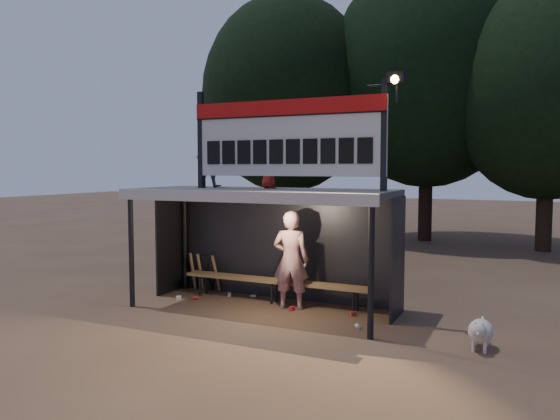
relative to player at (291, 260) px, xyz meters
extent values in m
plane|color=brown|center=(-0.48, -0.29, -0.95)|extent=(80.00, 80.00, 0.00)
imported|color=silver|center=(0.00, 0.00, 0.00)|extent=(0.78, 0.61, 1.91)
imported|color=slate|center=(-1.87, 0.03, 1.94)|extent=(0.61, 0.50, 1.14)
imported|color=maroon|center=(-0.51, 0.08, 1.79)|extent=(0.49, 0.46, 0.85)
cube|color=#424245|center=(-0.48, -0.29, 1.31)|extent=(5.00, 2.00, 0.12)
cube|color=silver|center=(-0.48, -1.31, 1.27)|extent=(5.10, 0.06, 0.20)
cylinder|color=black|center=(-2.88, -1.19, 0.15)|extent=(0.10, 0.10, 2.20)
cylinder|color=black|center=(1.92, -1.19, 0.15)|extent=(0.10, 0.10, 2.20)
cylinder|color=black|center=(-2.88, 0.61, 0.15)|extent=(0.10, 0.10, 2.20)
cylinder|color=black|center=(1.92, 0.61, 0.15)|extent=(0.10, 0.10, 2.20)
cube|color=black|center=(-0.48, 0.71, 0.15)|extent=(5.00, 0.04, 2.20)
cube|color=black|center=(-2.98, 0.21, 0.15)|extent=(0.04, 1.00, 2.20)
cube|color=black|center=(2.02, 0.21, 0.15)|extent=(0.04, 1.00, 2.20)
cylinder|color=black|center=(-0.48, 0.71, 1.20)|extent=(5.00, 0.06, 0.06)
cube|color=black|center=(-1.83, -0.29, 2.32)|extent=(0.10, 0.10, 1.90)
cube|color=black|center=(1.87, -0.29, 2.32)|extent=(0.10, 0.10, 1.90)
cube|color=silver|center=(0.02, -0.29, 2.32)|extent=(3.80, 0.08, 1.40)
cube|color=#B90F0D|center=(0.02, -0.34, 2.88)|extent=(3.80, 0.04, 0.28)
cube|color=black|center=(0.02, -0.34, 2.73)|extent=(3.80, 0.02, 0.03)
cube|color=black|center=(-1.51, -0.34, 2.07)|extent=(0.27, 0.03, 0.45)
cube|color=black|center=(-1.17, -0.34, 2.07)|extent=(0.27, 0.03, 0.45)
cube|color=black|center=(-0.83, -0.34, 2.07)|extent=(0.27, 0.03, 0.45)
cube|color=black|center=(-0.49, -0.34, 2.07)|extent=(0.27, 0.03, 0.45)
cube|color=black|center=(-0.15, -0.34, 2.07)|extent=(0.27, 0.03, 0.45)
cube|color=black|center=(0.19, -0.34, 2.07)|extent=(0.27, 0.03, 0.45)
cube|color=black|center=(0.53, -0.34, 2.07)|extent=(0.27, 0.03, 0.45)
cube|color=black|center=(0.87, -0.34, 2.07)|extent=(0.27, 0.03, 0.45)
cube|color=black|center=(1.21, -0.34, 2.07)|extent=(0.27, 0.03, 0.45)
cube|color=black|center=(1.55, -0.34, 2.07)|extent=(0.27, 0.03, 0.45)
cylinder|color=black|center=(1.82, -0.29, 3.17)|extent=(0.50, 0.04, 0.04)
cylinder|color=black|center=(2.07, -0.29, 3.02)|extent=(0.04, 0.04, 0.30)
cube|color=black|center=(2.07, -0.34, 3.27)|extent=(0.30, 0.22, 0.18)
sphere|color=#FFD88C|center=(2.07, -0.43, 3.23)|extent=(0.14, 0.14, 0.14)
cube|color=#977547|center=(-0.48, 0.26, -0.50)|extent=(4.00, 0.35, 0.06)
cylinder|color=black|center=(-2.18, 0.14, -0.73)|extent=(0.05, 0.05, 0.45)
cylinder|color=black|center=(-2.18, 0.38, -0.73)|extent=(0.05, 0.05, 0.45)
cylinder|color=black|center=(-0.48, 0.14, -0.73)|extent=(0.05, 0.05, 0.45)
cylinder|color=black|center=(-0.48, 0.38, -0.73)|extent=(0.05, 0.05, 0.45)
cylinder|color=black|center=(1.22, 0.14, -0.73)|extent=(0.05, 0.05, 0.45)
cylinder|color=black|center=(1.22, 0.38, -0.73)|extent=(0.05, 0.05, 0.45)
cylinder|color=#2E2114|center=(-4.48, 9.71, 0.92)|extent=(0.50, 0.50, 3.74)
ellipsoid|color=black|center=(-4.48, 9.71, 4.57)|extent=(6.46, 6.46, 7.48)
cylinder|color=black|center=(0.52, 11.21, 1.14)|extent=(0.50, 0.50, 4.18)
ellipsoid|color=black|center=(0.52, 11.21, 5.22)|extent=(7.22, 7.22, 8.36)
cylinder|color=#312216|center=(4.52, 10.21, 0.81)|extent=(0.50, 0.50, 3.52)
ellipsoid|color=black|center=(4.52, 10.21, 4.25)|extent=(6.08, 6.08, 7.04)
ellipsoid|color=beige|center=(3.55, -0.96, -0.68)|extent=(0.36, 0.58, 0.36)
sphere|color=beige|center=(3.55, -1.24, -0.59)|extent=(0.22, 0.22, 0.22)
cone|color=silver|center=(3.55, -1.34, -0.61)|extent=(0.10, 0.10, 0.10)
cone|color=beige|center=(3.50, -1.26, -0.49)|extent=(0.06, 0.06, 0.07)
cone|color=beige|center=(3.60, -1.26, -0.49)|extent=(0.06, 0.06, 0.07)
cylinder|color=beige|center=(3.47, -1.14, -0.86)|extent=(0.05, 0.05, 0.18)
cylinder|color=#F1E5D0|center=(3.63, -1.14, -0.86)|extent=(0.05, 0.05, 0.18)
cylinder|color=silver|center=(3.47, -0.78, -0.86)|extent=(0.05, 0.05, 0.18)
cylinder|color=beige|center=(3.63, -0.78, -0.86)|extent=(0.05, 0.05, 0.18)
cylinder|color=beige|center=(3.55, -0.66, -0.61)|extent=(0.04, 0.16, 0.14)
cylinder|color=#A2744B|center=(-2.62, 0.53, -0.52)|extent=(0.08, 0.27, 0.84)
cylinder|color=#9B7548|center=(-2.42, 0.53, -0.52)|extent=(0.07, 0.30, 0.83)
cylinder|color=black|center=(-2.22, 0.53, -0.52)|extent=(0.07, 0.32, 0.83)
cylinder|color=#936844|center=(-2.02, 0.53, -0.52)|extent=(0.07, 0.35, 0.82)
cube|color=#B21E21|center=(0.09, -0.14, -0.91)|extent=(0.10, 0.12, 0.08)
cylinder|color=#BABABF|center=(-1.06, 0.47, -0.92)|extent=(0.12, 0.08, 0.07)
cube|color=silver|center=(-2.38, -0.35, -0.91)|extent=(0.12, 0.12, 0.08)
cylinder|color=red|center=(-2.08, -0.17, -0.92)|extent=(0.14, 0.12, 0.07)
cube|color=silver|center=(-1.59, 0.38, -0.91)|extent=(0.11, 0.12, 0.08)
cylinder|color=silver|center=(1.56, -0.72, -0.92)|extent=(0.12, 0.14, 0.07)
cube|color=#A82F1C|center=(1.26, 0.00, -0.91)|extent=(0.12, 0.12, 0.08)
camera|label=1|loc=(4.22, -9.50, 1.77)|focal=35.00mm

